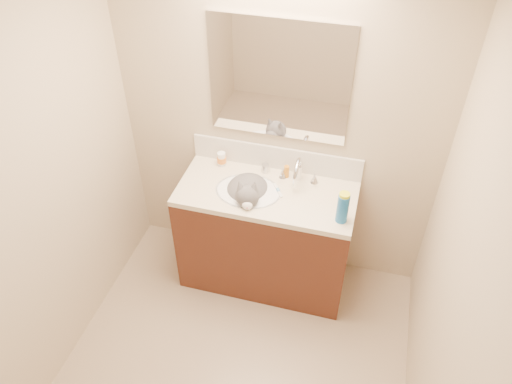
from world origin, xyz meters
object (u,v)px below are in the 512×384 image
Objects in this scene: pill_bottle at (222,159)px; amber_bottle at (287,172)px; faucet at (298,173)px; vanity_cabinet at (266,238)px; cat at (248,193)px; silver_jar at (265,168)px; spray_can at (343,208)px; basin at (248,199)px.

pill_bottle is 0.47m from amber_bottle.
faucet is 0.56m from pill_bottle.
cat is (-0.13, -0.03, 0.42)m from vanity_cabinet.
spray_can is at bearing -31.25° from silver_jar.
faucet is at bearing 139.70° from spray_can.
spray_can is at bearing -40.30° from faucet.
basin is 0.04m from cat.
vanity_cabinet is 11.58× the size of pill_bottle.
vanity_cabinet is 0.77m from spray_can.
spray_can reaches higher than silver_jar.
cat is (-0.01, 0.00, 0.04)m from basin.
basin is 1.61× the size of faucet.
vanity_cabinet is 5.99× the size of spray_can.
faucet is 1.40× the size of spray_can.
silver_jar is at bearing 174.42° from amber_bottle.
basin is 0.67m from spray_can.
faucet is 0.36m from cat.
vanity_cabinet is at bearing -142.71° from faucet.
pill_bottle is (-0.26, 0.23, 0.12)m from basin.
faucet is at bearing -15.01° from silver_jar.
silver_jar is at bearing 58.28° from cat.
cat is 0.35m from pill_bottle.
amber_bottle is at bearing 45.43° from basin.
spray_can is at bearing -21.11° from pill_bottle.
faucet is 0.26m from silver_jar.
faucet reaches higher than silver_jar.
vanity_cabinet is 0.52m from silver_jar.
faucet is 3.13× the size of amber_bottle.
spray_can reaches higher than cat.
pill_bottle is (-0.56, 0.06, -0.03)m from faucet.
spray_can is at bearing -16.14° from vanity_cabinet.
silver_jar is 0.31× the size of spray_can.
cat is 7.30× the size of silver_jar.
amber_bottle is at bearing 63.41° from vanity_cabinet.
pill_bottle reaches higher than silver_jar.
amber_bottle reaches higher than silver_jar.
vanity_cabinet is 13.43× the size of amber_bottle.
faucet is at bearing -29.82° from amber_bottle.
pill_bottle is at bearing 122.80° from cat.
basin is at bearing -41.13° from pill_bottle.
amber_bottle reaches higher than basin.
faucet reaches higher than cat.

